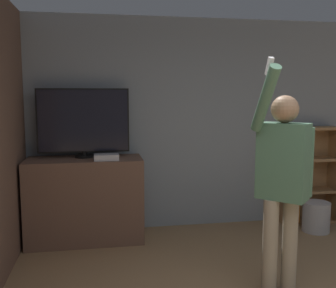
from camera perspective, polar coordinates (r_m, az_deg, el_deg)
name	(u,v)px	position (r m, az deg, el deg)	size (l,w,h in m)	color
wall_back	(197,124)	(5.16, 4.25, 2.92)	(6.31, 0.06, 2.70)	gray
tv_ledge	(85,200)	(4.79, -11.92, -7.94)	(1.34, 0.58, 0.99)	brown
television	(83,122)	(4.74, -12.17, 3.13)	(1.07, 0.22, 0.82)	black
game_console	(106,157)	(4.53, -8.92, -1.91)	(0.28, 0.16, 0.07)	silver
bookshelf	(304,175)	(5.63, 19.08, -4.28)	(0.76, 0.28, 1.31)	#997047
person	(283,177)	(3.44, 16.31, -4.60)	(0.54, 0.54, 2.02)	gray
waste_bin	(316,217)	(5.42, 20.70, -9.84)	(0.34, 0.34, 0.38)	#B7B7BC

